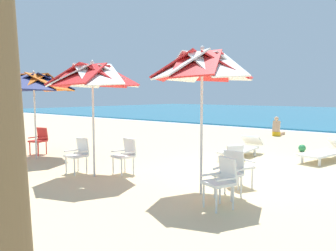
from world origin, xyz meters
name	(u,v)px	position (x,y,z in m)	size (l,w,h in m)	color
ground_plane	(247,172)	(0.00, 0.00, 0.00)	(80.00, 80.00, 0.00)	beige
beach_umbrella_0	(202,68)	(0.17, -2.31, 2.44)	(2.01, 2.01, 2.85)	silver
plastic_chair_0	(230,171)	(0.69, -2.11, 0.50)	(0.45, 0.48, 0.87)	white
plastic_chair_1	(222,179)	(0.89, -2.75, 0.50)	(0.57, 0.59, 0.87)	white
plastic_chair_2	(238,163)	(0.46, -1.36, 0.50)	(0.61, 0.59, 0.87)	white
beach_umbrella_1	(92,77)	(-2.58, -2.75, 2.35)	(2.20, 2.20, 2.73)	silver
plastic_chair_3	(125,154)	(-2.22, -2.07, 0.50)	(0.49, 0.51, 0.87)	white
plastic_chair_4	(78,153)	(-3.17, -2.76, 0.50)	(0.44, 0.47, 0.87)	white
beach_umbrella_2	(34,83)	(-5.79, -2.44, 2.28)	(2.43, 2.43, 2.65)	silver
plastic_chair_5	(39,139)	(-6.39, -1.98, 0.50)	(0.54, 0.56, 0.87)	red
sun_lounger_0	(326,151)	(1.13, 2.78, 0.28)	(1.08, 2.23, 0.62)	white
sun_lounger_1	(242,148)	(-1.07, 1.76, 0.28)	(0.76, 2.18, 0.62)	white
beach_ball	(302,148)	(0.06, 3.97, 0.12)	(0.25, 0.25, 0.25)	#2D8C4C
beachgoer_seated	(277,130)	(-2.36, 7.86, 0.29)	(0.30, 0.93, 0.92)	yellow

